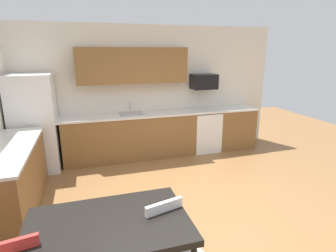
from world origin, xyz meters
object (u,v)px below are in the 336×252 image
(dining_table, at_px, (109,229))
(refrigerator, at_px, (35,124))
(chair_near_table, at_px, (170,241))
(microwave, at_px, (204,82))
(oven_range, at_px, (204,130))

(dining_table, bearing_deg, refrigerator, 107.89)
(dining_table, distance_m, chair_near_table, 0.58)
(refrigerator, relative_size, chair_near_table, 2.11)
(dining_table, bearing_deg, microwave, 54.88)
(oven_range, xyz_separation_m, chair_near_table, (-1.85, -3.37, 0.05))
(microwave, height_order, dining_table, microwave)
(refrigerator, distance_m, chair_near_table, 3.67)
(oven_range, bearing_deg, microwave, 90.00)
(oven_range, bearing_deg, refrigerator, -178.66)
(refrigerator, distance_m, oven_range, 3.45)
(refrigerator, relative_size, microwave, 3.32)
(oven_range, bearing_deg, dining_table, -125.93)
(refrigerator, xyz_separation_m, oven_range, (3.42, 0.08, -0.44))
(microwave, distance_m, dining_table, 4.23)
(oven_range, distance_m, dining_table, 4.07)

